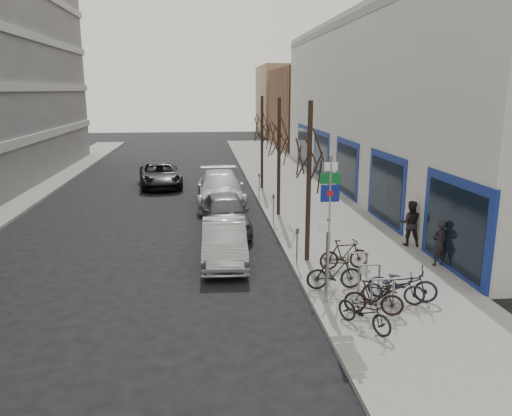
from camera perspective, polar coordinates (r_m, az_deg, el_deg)
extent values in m
plane|color=black|center=(13.77, -1.97, -11.67)|extent=(120.00, 120.00, 0.00)
cube|color=slate|center=(23.79, 7.09, -0.75)|extent=(5.00, 70.00, 0.15)
cube|color=#B7B7B2|center=(33.61, 26.46, 10.57)|extent=(20.00, 32.00, 10.00)
cube|color=brown|center=(54.28, 8.82, 11.25)|extent=(12.00, 14.00, 8.00)
cube|color=#937A5B|center=(68.98, 6.00, 12.15)|extent=(13.00, 12.00, 9.00)
cylinder|color=gray|center=(13.40, 8.27, -2.92)|extent=(0.10, 0.10, 4.20)
cube|color=white|center=(12.99, 8.56, 4.69)|extent=(0.35, 0.03, 0.22)
cube|color=#0C5926|center=(13.03, 8.52, 3.39)|extent=(0.55, 0.03, 0.28)
cube|color=navy|center=(13.11, 8.46, 1.67)|extent=(0.50, 0.03, 0.45)
cube|color=maroon|center=(13.10, 8.47, 1.66)|extent=(0.18, 0.02, 0.14)
cube|color=white|center=(13.20, 8.39, -0.25)|extent=(0.45, 0.03, 0.45)
cube|color=white|center=(13.32, 8.33, -2.13)|extent=(0.55, 0.03, 0.28)
cylinder|color=gray|center=(13.77, 13.07, -9.52)|extent=(0.06, 0.06, 0.80)
cylinder|color=gray|center=(13.97, 15.42, -9.32)|extent=(0.06, 0.06, 0.80)
cylinder|color=gray|center=(13.72, 14.35, -7.88)|extent=(0.60, 0.06, 0.06)
cylinder|color=gray|center=(14.74, 11.67, -7.90)|extent=(0.06, 0.06, 0.80)
cylinder|color=gray|center=(14.93, 13.89, -7.75)|extent=(0.06, 0.06, 0.80)
cylinder|color=gray|center=(14.69, 12.87, -6.37)|extent=(0.60, 0.06, 0.06)
cylinder|color=gray|center=(15.72, 10.46, -6.48)|extent=(0.06, 0.06, 0.80)
cylinder|color=gray|center=(15.90, 12.54, -6.36)|extent=(0.06, 0.06, 0.80)
cylinder|color=gray|center=(15.68, 11.57, -5.04)|extent=(0.60, 0.06, 0.06)
cylinder|color=black|center=(16.61, 6.04, 2.61)|extent=(0.16, 0.16, 5.50)
cylinder|color=black|center=(22.92, 2.63, 5.62)|extent=(0.16, 0.16, 5.50)
cylinder|color=black|center=(29.32, 0.69, 7.31)|extent=(0.16, 0.16, 5.50)
cylinder|color=gray|center=(16.55, 4.70, -4.73)|extent=(0.05, 0.05, 1.10)
cube|color=#3F3F44|center=(16.37, 4.75, -2.63)|extent=(0.10, 0.08, 0.18)
cylinder|color=gray|center=(21.77, 2.00, -0.28)|extent=(0.05, 0.05, 1.10)
cube|color=#3F3F44|center=(21.64, 2.02, 1.34)|extent=(0.10, 0.08, 0.18)
cylinder|color=gray|center=(27.11, 0.36, 2.44)|extent=(0.05, 0.05, 1.10)
cube|color=#3F3F44|center=(27.00, 0.36, 3.75)|extent=(0.10, 0.08, 0.18)
imported|color=black|center=(12.60, 12.31, -11.21)|extent=(1.29, 1.64, 1.00)
imported|color=black|center=(13.38, 13.32, -9.92)|extent=(1.60, 0.94, 0.93)
imported|color=black|center=(14.41, 16.40, -7.94)|extent=(1.95, 1.22, 1.15)
imported|color=black|center=(14.77, 8.93, -7.31)|extent=(1.67, 0.53, 1.01)
imported|color=black|center=(14.13, 15.48, -8.58)|extent=(1.74, 0.94, 1.02)
imported|color=black|center=(16.41, 10.05, -5.21)|extent=(1.71, 0.63, 1.02)
imported|color=#A4A3A8|center=(17.27, -3.64, -3.91)|extent=(1.62, 4.34, 1.42)
imported|color=#4B4B50|center=(21.07, -3.53, -0.49)|extent=(2.07, 4.74, 1.59)
imported|color=#ACACB2|center=(25.84, -4.08, 2.21)|extent=(2.42, 5.90, 1.71)
imported|color=black|center=(31.33, -10.89, 3.72)|extent=(3.10, 5.48, 1.45)
imported|color=black|center=(17.48, 20.23, -3.81)|extent=(0.62, 0.47, 1.53)
imported|color=black|center=(19.39, 17.22, -1.63)|extent=(0.75, 0.62, 1.73)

